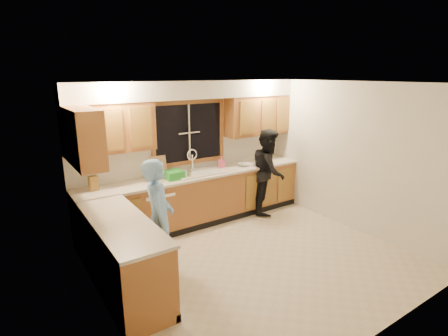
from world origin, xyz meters
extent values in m
plane|color=beige|center=(0.00, 0.00, 0.00)|extent=(4.20, 4.20, 0.00)
plane|color=white|center=(0.00, 0.00, 2.50)|extent=(4.20, 4.20, 0.00)
plane|color=silver|center=(0.00, 1.90, 1.25)|extent=(4.20, 0.00, 4.20)
plane|color=silver|center=(-2.10, 0.00, 1.25)|extent=(0.00, 3.80, 3.80)
plane|color=silver|center=(2.10, 0.00, 1.25)|extent=(0.00, 3.80, 3.80)
cube|color=#A5642F|center=(0.00, 1.60, 0.44)|extent=(4.20, 0.60, 0.88)
cube|color=#A5642F|center=(-1.80, 0.35, 0.44)|extent=(0.60, 1.90, 0.88)
cube|color=beige|center=(0.00, 1.58, 0.90)|extent=(4.20, 0.63, 0.04)
cube|color=beige|center=(-1.79, 0.35, 0.90)|extent=(0.63, 1.90, 0.04)
cube|color=#A5642F|center=(-1.43, 1.73, 1.83)|extent=(1.35, 0.33, 0.75)
cube|color=#A5642F|center=(1.43, 1.73, 1.83)|extent=(1.35, 0.33, 0.75)
cube|color=#A5642F|center=(-1.94, 1.12, 1.83)|extent=(0.33, 0.90, 0.75)
cube|color=silver|center=(0.00, 1.72, 2.35)|extent=(4.20, 0.35, 0.30)
cube|color=black|center=(0.00, 1.90, 1.60)|extent=(1.30, 0.01, 1.00)
cube|color=#A5642F|center=(0.00, 1.89, 2.14)|extent=(1.44, 0.03, 0.07)
cube|color=#A5642F|center=(0.00, 1.89, 1.07)|extent=(1.44, 0.03, 0.07)
cube|color=#A5642F|center=(-0.69, 1.89, 1.60)|extent=(0.07, 0.03, 1.00)
cube|color=#A5642F|center=(0.69, 1.89, 1.60)|extent=(0.07, 0.03, 1.00)
cube|color=silver|center=(0.00, 1.60, 0.93)|extent=(0.86, 0.52, 0.03)
cube|color=silver|center=(-0.21, 1.60, 0.84)|extent=(0.38, 0.42, 0.18)
cube|color=silver|center=(0.21, 1.60, 0.84)|extent=(0.38, 0.42, 0.18)
cylinder|color=white|center=(0.00, 1.80, 1.08)|extent=(0.04, 0.04, 0.28)
torus|color=white|center=(0.00, 1.80, 1.22)|extent=(0.21, 0.03, 0.21)
cube|color=silver|center=(-0.85, 1.59, 0.41)|extent=(0.60, 0.56, 0.82)
cube|color=silver|center=(-1.80, -0.22, 0.45)|extent=(0.58, 0.75, 0.90)
imported|color=#7AADE7|center=(-1.27, 0.40, 0.80)|extent=(0.58, 0.69, 1.60)
imported|color=black|center=(1.36, 1.29, 0.81)|extent=(0.99, 1.00, 1.63)
cube|color=olive|center=(-1.75, 1.68, 1.03)|extent=(0.14, 0.12, 0.22)
cube|color=tan|center=(-0.63, 1.82, 1.10)|extent=(0.27, 0.11, 0.35)
cube|color=#248E2B|center=(-0.49, 1.55, 0.99)|extent=(0.29, 0.27, 0.13)
imported|color=#F95E89|center=(0.57, 1.70, 1.03)|extent=(0.12, 0.12, 0.21)
imported|color=silver|center=(0.98, 1.56, 0.95)|extent=(0.27, 0.27, 0.05)
cylinder|color=#B5A68B|center=(-0.25, 1.45, 0.98)|extent=(0.07, 0.07, 0.13)
cylinder|color=#B5A68B|center=(-0.25, 1.44, 0.97)|extent=(0.08, 0.08, 0.11)
camera|label=1|loc=(-2.91, -3.54, 2.63)|focal=28.00mm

